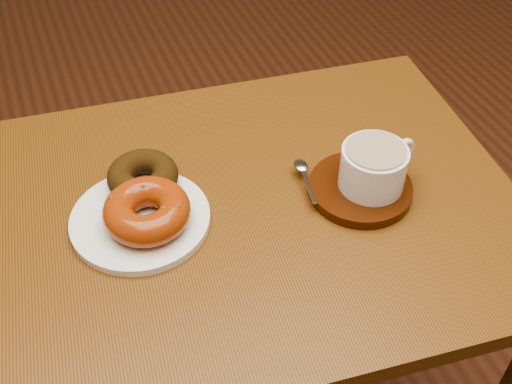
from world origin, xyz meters
name	(u,v)px	position (x,y,z in m)	size (l,w,h in m)	color
cafe_table	(245,258)	(-0.25, 0.31, 0.67)	(0.91, 0.72, 0.80)	brown
donut_plate	(140,219)	(-0.41, 0.33, 0.80)	(0.21, 0.21, 0.01)	white
donut_cinnamon	(143,176)	(-0.38, 0.39, 0.83)	(0.11, 0.11, 0.04)	#34210A
donut_caramel	(147,211)	(-0.40, 0.32, 0.83)	(0.14, 0.14, 0.05)	#963810
saucer	(360,189)	(-0.07, 0.27, 0.80)	(0.16, 0.16, 0.02)	#361607
coffee_cup	(374,166)	(-0.06, 0.26, 0.85)	(0.13, 0.10, 0.07)	white
teaspoon	(302,169)	(-0.14, 0.33, 0.82)	(0.03, 0.10, 0.01)	silver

